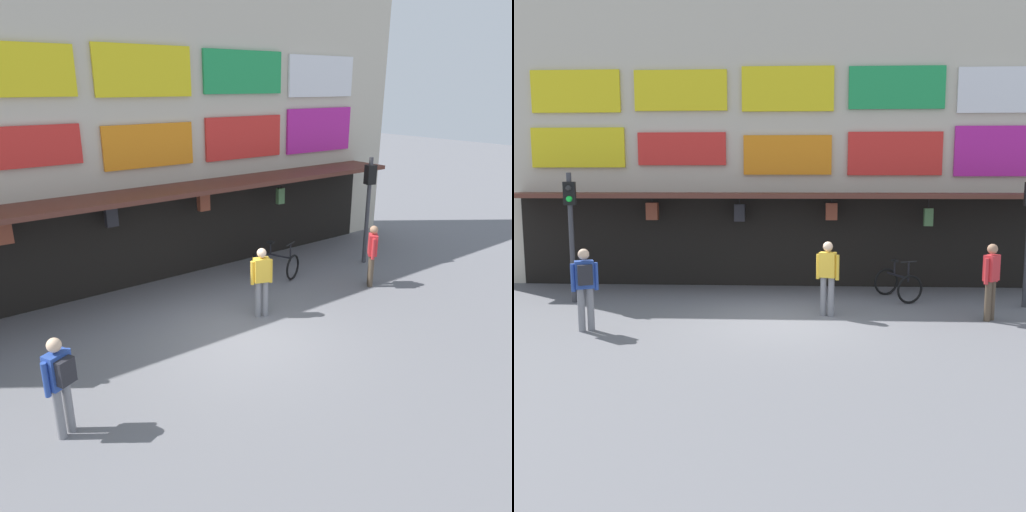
% 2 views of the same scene
% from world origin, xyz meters
% --- Properties ---
extents(ground_plane, '(80.00, 80.00, 0.00)m').
position_xyz_m(ground_plane, '(0.00, 0.00, 0.00)').
color(ground_plane, slate).
extents(shopfront, '(18.00, 2.60, 8.00)m').
position_xyz_m(shopfront, '(0.00, 4.57, 3.96)').
color(shopfront, beige).
rests_on(shopfront, ground).
extents(traffic_light_far, '(0.33, 0.35, 3.20)m').
position_xyz_m(traffic_light_far, '(5.74, 1.58, 2.14)').
color(traffic_light_far, '#38383D').
rests_on(traffic_light_far, ground).
extents(bicycle_parked, '(1.11, 1.35, 1.05)m').
position_xyz_m(bicycle_parked, '(2.85, 2.30, 0.39)').
color(bicycle_parked, black).
rests_on(bicycle_parked, ground).
extents(pedestrian_in_red, '(0.41, 0.41, 1.68)m').
position_xyz_m(pedestrian_in_red, '(4.47, 0.22, 0.95)').
color(pedestrian_in_red, brown).
rests_on(pedestrian_in_red, ground).
extents(pedestrian_in_blue, '(0.49, 0.45, 1.68)m').
position_xyz_m(pedestrian_in_blue, '(-3.96, -1.05, 0.98)').
color(pedestrian_in_blue, gray).
rests_on(pedestrian_in_blue, ground).
extents(pedestrian_in_black, '(0.51, 0.33, 1.68)m').
position_xyz_m(pedestrian_in_black, '(0.97, 0.48, 0.95)').
color(pedestrian_in_black, gray).
rests_on(pedestrian_in_black, ground).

